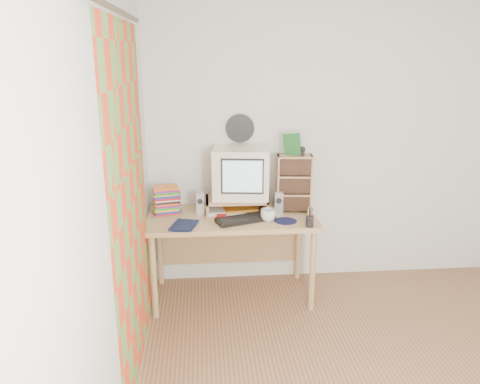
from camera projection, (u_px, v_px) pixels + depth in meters
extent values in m
plane|color=white|center=(342.00, 147.00, 4.21)|extent=(3.50, 0.00, 3.50)
plane|color=white|center=(109.00, 217.00, 2.40)|extent=(0.00, 3.50, 3.50)
plane|color=red|center=(131.00, 206.00, 2.89)|extent=(0.00, 2.20, 2.20)
cylinder|color=black|center=(240.00, 128.00, 4.07)|extent=(0.25, 0.02, 0.25)
cube|color=tan|center=(231.00, 218.00, 3.93)|extent=(1.40, 0.70, 0.04)
cube|color=tan|center=(229.00, 242.00, 4.34)|extent=(1.33, 0.02, 0.41)
cylinder|color=tan|center=(154.00, 277.00, 3.71)|extent=(0.05, 0.05, 0.71)
cylinder|color=tan|center=(312.00, 271.00, 3.81)|extent=(0.05, 0.05, 0.71)
cylinder|color=tan|center=(160.00, 248.00, 4.26)|extent=(0.05, 0.05, 0.71)
cylinder|color=tan|center=(298.00, 243.00, 4.36)|extent=(0.05, 0.05, 0.71)
cube|color=tan|center=(207.00, 206.00, 3.98)|extent=(0.02, 0.30, 0.12)
cube|color=tan|center=(265.00, 204.00, 4.02)|extent=(0.02, 0.30, 0.12)
cube|color=tan|center=(236.00, 199.00, 3.99)|extent=(0.52, 0.30, 0.02)
cube|color=silver|center=(241.00, 173.00, 3.98)|extent=(0.50, 0.50, 0.43)
cube|color=#9D9DA1|center=(200.00, 203.00, 3.95)|extent=(0.07, 0.07, 0.18)
cube|color=#9D9DA1|center=(278.00, 203.00, 3.95)|extent=(0.08, 0.08, 0.19)
cube|color=black|center=(246.00, 219.00, 3.79)|extent=(0.51, 0.31, 0.03)
cube|color=tan|center=(294.00, 184.00, 3.97)|extent=(0.31, 0.19, 0.49)
imported|color=silver|center=(268.00, 215.00, 3.78)|extent=(0.14, 0.14, 0.10)
imported|color=#0F1839|center=(173.00, 223.00, 3.68)|extent=(0.26, 0.22, 0.04)
cylinder|color=black|center=(286.00, 221.00, 3.79)|extent=(0.21, 0.21, 0.00)
cube|color=#AA1213|center=(222.00, 217.00, 3.84)|extent=(0.08, 0.06, 0.04)
cube|color=#185621|center=(292.00, 144.00, 3.89)|extent=(0.14, 0.08, 0.18)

